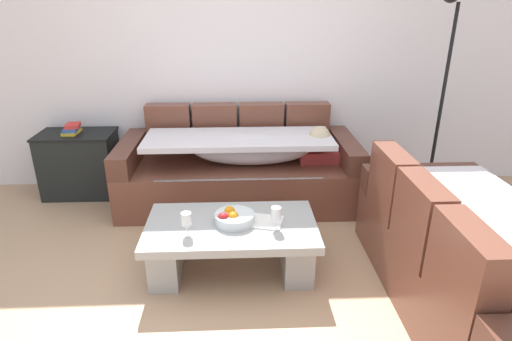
# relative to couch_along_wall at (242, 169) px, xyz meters

# --- Properties ---
(ground_plane) EXTENTS (14.00, 14.00, 0.00)m
(ground_plane) POSITION_rel_couch_along_wall_xyz_m (-0.12, -1.62, -0.33)
(ground_plane) COLOR tan
(back_wall) EXTENTS (9.00, 0.10, 2.70)m
(back_wall) POSITION_rel_couch_along_wall_xyz_m (-0.12, 0.53, 1.02)
(back_wall) COLOR white
(back_wall) RESTS_ON ground_plane
(couch_along_wall) EXTENTS (2.21, 0.92, 0.88)m
(couch_along_wall) POSITION_rel_couch_along_wall_xyz_m (0.00, 0.00, 0.00)
(couch_along_wall) COLOR brown
(couch_along_wall) RESTS_ON ground_plane
(couch_near_window) EXTENTS (0.92, 1.92, 0.88)m
(couch_near_window) POSITION_rel_couch_along_wall_xyz_m (1.39, -1.62, 0.00)
(couch_near_window) COLOR brown
(couch_near_window) RESTS_ON ground_plane
(coffee_table) EXTENTS (1.20, 0.68, 0.38)m
(coffee_table) POSITION_rel_couch_along_wall_xyz_m (-0.09, -1.15, -0.09)
(coffee_table) COLOR #9FA1A0
(coffee_table) RESTS_ON ground_plane
(fruit_bowl) EXTENTS (0.28, 0.28, 0.10)m
(fruit_bowl) POSITION_rel_couch_along_wall_xyz_m (-0.08, -1.14, 0.09)
(fruit_bowl) COLOR silver
(fruit_bowl) RESTS_ON coffee_table
(wine_glass_near_left) EXTENTS (0.07, 0.07, 0.17)m
(wine_glass_near_left) POSITION_rel_couch_along_wall_xyz_m (-0.38, -1.29, 0.16)
(wine_glass_near_left) COLOR silver
(wine_glass_near_left) RESTS_ON coffee_table
(wine_glass_near_right) EXTENTS (0.07, 0.07, 0.17)m
(wine_glass_near_right) POSITION_rel_couch_along_wall_xyz_m (0.21, -1.24, 0.16)
(wine_glass_near_right) COLOR silver
(wine_glass_near_right) RESTS_ON coffee_table
(open_magazine) EXTENTS (0.32, 0.27, 0.01)m
(open_magazine) POSITION_rel_couch_along_wall_xyz_m (0.13, -1.13, 0.05)
(open_magazine) COLOR white
(open_magazine) RESTS_ON coffee_table
(side_cabinet) EXTENTS (0.72, 0.44, 0.64)m
(side_cabinet) POSITION_rel_couch_along_wall_xyz_m (-1.61, 0.23, -0.01)
(side_cabinet) COLOR black
(side_cabinet) RESTS_ON ground_plane
(book_stack_on_cabinet) EXTENTS (0.16, 0.21, 0.09)m
(book_stack_on_cabinet) POSITION_rel_couch_along_wall_xyz_m (-1.63, 0.22, 0.35)
(book_stack_on_cabinet) COLOR gold
(book_stack_on_cabinet) RESTS_ON side_cabinet
(floor_lamp) EXTENTS (0.33, 0.31, 1.95)m
(floor_lamp) POSITION_rel_couch_along_wall_xyz_m (1.77, -0.08, 0.78)
(floor_lamp) COLOR black
(floor_lamp) RESTS_ON ground_plane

